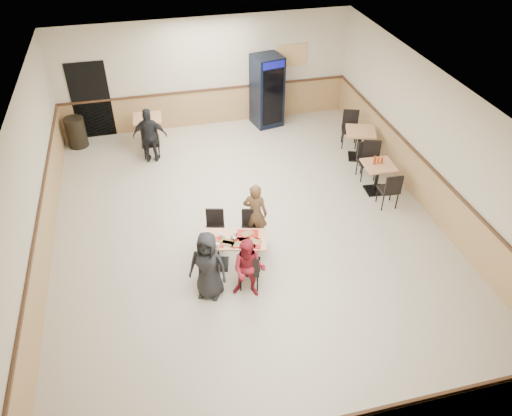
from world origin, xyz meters
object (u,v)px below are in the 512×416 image
object	(u,v)px
diner_woman_right	(249,269)
lone_diner	(150,136)
diner_man_opposite	(255,213)
diner_woman_left	(208,266)
side_table_near	(378,174)
main_table	(233,248)
back_table	(148,126)
trash_bin	(76,132)
pepsi_cooler	(267,91)
side_table_far	(360,140)

from	to	relation	value
diner_woman_right	lone_diner	xyz separation A→B (m)	(-1.33, 5.08, 0.09)
diner_man_opposite	lone_diner	xyz separation A→B (m)	(-1.79, 3.64, 0.03)
diner_woman_left	side_table_near	bearing A→B (deg)	54.21
lone_diner	side_table_near	world-z (taller)	lone_diner
diner_woman_right	diner_man_opposite	world-z (taller)	diner_man_opposite
main_table	lone_diner	world-z (taller)	lone_diner
diner_woman_left	side_table_near	world-z (taller)	diner_woman_left
main_table	lone_diner	xyz separation A→B (m)	(-1.21, 4.27, 0.27)
back_table	main_table	bearing A→B (deg)	-76.74
trash_bin	lone_diner	bearing A→B (deg)	-33.35
diner_woman_left	diner_man_opposite	bearing A→B (deg)	73.59
back_table	trash_bin	bearing A→B (deg)	169.41
main_table	diner_woman_left	size ratio (longest dim) A/B	0.98
diner_man_opposite	pepsi_cooler	world-z (taller)	pepsi_cooler
lone_diner	trash_bin	bearing A→B (deg)	-22.82
side_table_near	main_table	bearing A→B (deg)	-155.88
diner_woman_right	main_table	bearing A→B (deg)	119.87
diner_woman_left	side_table_far	xyz separation A→B (m)	(4.49, 3.79, -0.18)
main_table	trash_bin	distance (m)	6.31
diner_man_opposite	pepsi_cooler	distance (m)	5.16
diner_man_opposite	side_table_near	size ratio (longest dim) A/B	1.88
main_table	trash_bin	xyz separation A→B (m)	(-3.09, 5.50, -0.04)
back_table	side_table_far	bearing A→B (deg)	-21.24
lone_diner	diner_woman_left	bearing A→B (deg)	107.94
trash_bin	pepsi_cooler	bearing A→B (deg)	0.47
side_table_near	back_table	size ratio (longest dim) A/B	0.93
back_table	lone_diner	bearing A→B (deg)	-90.00
pepsi_cooler	side_table_far	bearing A→B (deg)	-64.68
main_table	side_table_far	size ratio (longest dim) A/B	1.48
lone_diner	back_table	world-z (taller)	lone_diner
lone_diner	side_table_far	bearing A→B (deg)	178.31
side_table_near	pepsi_cooler	size ratio (longest dim) A/B	0.36
diner_woman_left	diner_woman_right	size ratio (longest dim) A/B	1.11
diner_woman_left	diner_woman_right	xyz separation A→B (m)	(0.69, -0.18, -0.07)
diner_woman_right	lone_diner	distance (m)	5.25
side_table_far	diner_woman_left	bearing A→B (deg)	-139.80
lone_diner	trash_bin	distance (m)	2.26
side_table_far	main_table	bearing A→B (deg)	-141.04
diner_woman_right	side_table_near	bearing A→B (deg)	56.55
diner_woman_left	trash_bin	world-z (taller)	diner_woman_left
side_table_far	pepsi_cooler	size ratio (longest dim) A/B	0.46
main_table	back_table	size ratio (longest dim) A/B	1.75
diner_woman_left	trash_bin	bearing A→B (deg)	138.34
lone_diner	side_table_far	xyz separation A→B (m)	(5.13, -1.11, -0.20)
diner_woman_left	back_table	size ratio (longest dim) A/B	1.78
pepsi_cooler	diner_woman_left	bearing A→B (deg)	-125.19
diner_woman_right	back_table	world-z (taller)	diner_woman_right
diner_woman_left	back_table	xyz separation A→B (m)	(-0.64, 5.78, -0.17)
side_table_far	pepsi_cooler	world-z (taller)	pepsi_cooler
lone_diner	trash_bin	size ratio (longest dim) A/B	1.78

